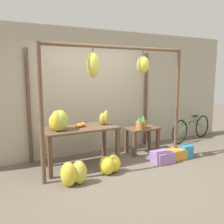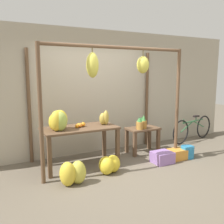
% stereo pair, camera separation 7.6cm
% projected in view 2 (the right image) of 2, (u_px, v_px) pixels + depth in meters
% --- Properties ---
extents(ground_plane, '(20.00, 20.00, 0.00)m').
position_uv_depth(ground_plane, '(126.00, 174.00, 4.61)').
color(ground_plane, '#665B4C').
extents(shop_wall_back, '(8.00, 0.08, 2.80)m').
position_uv_depth(shop_wall_back, '(93.00, 92.00, 5.71)').
color(shop_wall_back, '#B2A893').
rests_on(shop_wall_back, ground_plane).
extents(stall_awning, '(2.94, 1.27, 2.33)m').
position_uv_depth(stall_awning, '(111.00, 85.00, 4.85)').
color(stall_awning, brown).
rests_on(stall_awning, ground_plane).
extents(display_table_main, '(1.45, 0.72, 0.79)m').
position_uv_depth(display_table_main, '(80.00, 133.00, 4.89)').
color(display_table_main, brown).
rests_on(display_table_main, ground_plane).
extents(display_table_side, '(0.74, 0.45, 0.59)m').
position_uv_depth(display_table_side, '(143.00, 134.00, 5.76)').
color(display_table_side, brown).
rests_on(display_table_side, ground_plane).
extents(banana_pile_on_table, '(0.42, 0.48, 0.38)m').
position_uv_depth(banana_pile_on_table, '(58.00, 121.00, 4.60)').
color(banana_pile_on_table, yellow).
rests_on(banana_pile_on_table, display_table_main).
extents(orange_pile, '(0.23, 0.15, 0.09)m').
position_uv_depth(orange_pile, '(80.00, 125.00, 4.87)').
color(orange_pile, orange).
rests_on(orange_pile, display_table_main).
extents(pineapple_cluster, '(0.27, 0.24, 0.32)m').
position_uv_depth(pineapple_cluster, '(141.00, 123.00, 5.63)').
color(pineapple_cluster, '#A3702D').
rests_on(pineapple_cluster, display_table_side).
extents(banana_pile_ground_left, '(0.54, 0.36, 0.41)m').
position_uv_depth(banana_pile_ground_left, '(73.00, 173.00, 4.12)').
color(banana_pile_ground_left, gold).
rests_on(banana_pile_ground_left, ground_plane).
extents(banana_pile_ground_right, '(0.48, 0.36, 0.34)m').
position_uv_depth(banana_pile_ground_right, '(109.00, 165.00, 4.60)').
color(banana_pile_ground_right, yellow).
rests_on(banana_pile_ground_right, ground_plane).
extents(fruit_crate_white, '(0.40, 0.35, 0.23)m').
position_uv_depth(fruit_crate_white, '(162.00, 157.00, 5.15)').
color(fruit_crate_white, '#9970B7').
rests_on(fruit_crate_white, ground_plane).
extents(blue_bucket, '(0.29, 0.29, 0.26)m').
position_uv_depth(blue_bucket, '(187.00, 152.00, 5.45)').
color(blue_bucket, teal).
rests_on(blue_bucket, ground_plane).
extents(parked_bicycle, '(1.68, 0.37, 0.69)m').
position_uv_depth(parked_bicycle, '(193.00, 129.00, 6.77)').
color(parked_bicycle, black).
rests_on(parked_bicycle, ground_plane).
extents(papaya_pile, '(0.24, 0.24, 0.30)m').
position_uv_depth(papaya_pile, '(104.00, 118.00, 5.08)').
color(papaya_pile, '#B2993D').
rests_on(papaya_pile, display_table_main).
extents(fruit_crate_purple, '(0.36, 0.32, 0.21)m').
position_uv_depth(fruit_crate_purple, '(177.00, 154.00, 5.37)').
color(fruit_crate_purple, orange).
rests_on(fruit_crate_purple, ground_plane).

